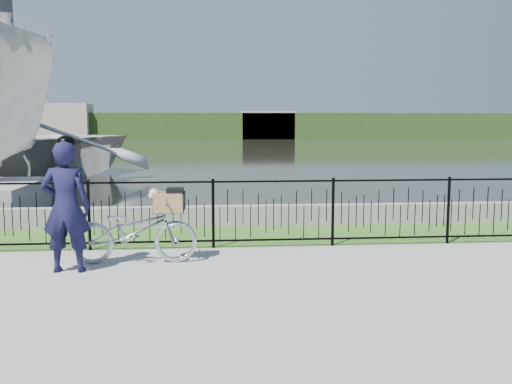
{
  "coord_description": "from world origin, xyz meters",
  "views": [
    {
      "loc": [
        -1.1,
        -7.67,
        2.09
      ],
      "look_at": [
        -0.35,
        1.0,
        1.0
      ],
      "focal_mm": 40.0,
      "sensor_mm": 36.0,
      "label": 1
    }
  ],
  "objects": [
    {
      "name": "bicycle_rig",
      "position": [
        -2.16,
        0.7,
        0.5
      ],
      "size": [
        1.84,
        0.64,
        1.13
      ],
      "color": "#B3B8BF",
      "rests_on": "ground"
    },
    {
      "name": "grass_strip",
      "position": [
        0.0,
        2.6,
        0.0
      ],
      "size": [
        60.0,
        2.0,
        0.01
      ],
      "primitive_type": "cube",
      "color": "#396820",
      "rests_on": "ground"
    },
    {
      "name": "far_building_left",
      "position": [
        -18.0,
        58.0,
        2.0
      ],
      "size": [
        8.0,
        4.0,
        4.0
      ],
      "primitive_type": "cube",
      "color": "#A89986",
      "rests_on": "ground"
    },
    {
      "name": "fence",
      "position": [
        0.0,
        1.6,
        0.58
      ],
      "size": [
        14.0,
        0.06,
        1.15
      ],
      "primitive_type": null,
      "color": "black",
      "rests_on": "ground"
    },
    {
      "name": "cyclist",
      "position": [
        -3.04,
        0.29,
        0.93
      ],
      "size": [
        0.68,
        0.45,
        1.89
      ],
      "color": "black",
      "rests_on": "ground"
    },
    {
      "name": "quay_wall",
      "position": [
        0.0,
        3.6,
        0.2
      ],
      "size": [
        60.0,
        0.3,
        0.4
      ],
      "primitive_type": "cube",
      "color": "gray",
      "rests_on": "ground"
    },
    {
      "name": "ground",
      "position": [
        0.0,
        0.0,
        0.0
      ],
      "size": [
        120.0,
        120.0,
        0.0
      ],
      "primitive_type": "plane",
      "color": "gray",
      "rests_on": "ground"
    },
    {
      "name": "far_building_right",
      "position": [
        6.0,
        58.5,
        1.6
      ],
      "size": [
        6.0,
        3.0,
        3.2
      ],
      "primitive_type": "cube",
      "color": "#A89986",
      "rests_on": "ground"
    },
    {
      "name": "far_treeline",
      "position": [
        0.0,
        60.0,
        1.5
      ],
      "size": [
        120.0,
        6.0,
        3.0
      ],
      "primitive_type": "cube",
      "color": "#2A461B",
      "rests_on": "ground"
    },
    {
      "name": "water",
      "position": [
        0.0,
        33.0,
        0.0
      ],
      "size": [
        120.0,
        120.0,
        0.0
      ],
      "primitive_type": "plane",
      "color": "#28281F",
      "rests_on": "ground"
    }
  ]
}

